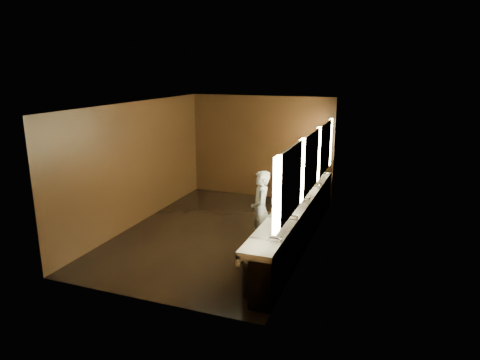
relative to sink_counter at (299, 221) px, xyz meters
name	(u,v)px	position (x,y,z in m)	size (l,w,h in m)	color
floor	(218,233)	(-1.79, 0.00, -0.50)	(6.00, 6.00, 0.00)	black
ceiling	(217,104)	(-1.79, 0.00, 2.30)	(4.00, 6.00, 0.02)	#2D2D2B
wall_back	(261,147)	(-1.79, 3.00, 0.90)	(4.00, 0.02, 2.80)	black
wall_front	(137,215)	(-1.79, -3.00, 0.90)	(4.00, 0.02, 2.80)	black
wall_left	(137,164)	(-3.79, 0.00, 0.90)	(0.02, 6.00, 2.80)	black
wall_right	(311,179)	(0.21, 0.00, 0.90)	(0.02, 6.00, 2.80)	black
sink_counter	(299,221)	(0.00, 0.00, 0.00)	(0.55, 5.40, 1.01)	black
mirror_band	(311,162)	(0.19, 0.00, 1.25)	(0.06, 5.03, 1.15)	#FAF1B2
person	(260,210)	(-0.68, -0.46, 0.30)	(0.58, 0.38, 1.60)	#9AB6E6
trash_bin	(254,277)	(-0.22, -2.21, -0.20)	(0.38, 0.38, 0.59)	black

